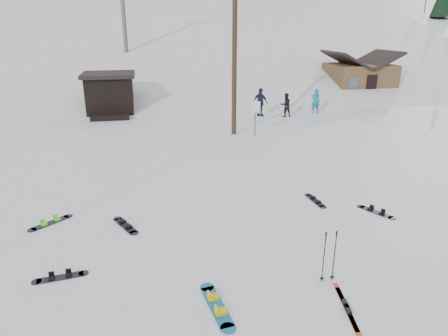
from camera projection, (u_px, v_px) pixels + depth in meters
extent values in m
plane|color=silver|center=(284.00, 294.00, 8.97)|extent=(200.00, 200.00, 0.00)
cube|color=silver|center=(164.00, 143.00, 63.78)|extent=(60.00, 85.24, 65.97)
cube|color=silver|center=(397.00, 133.00, 65.91)|extent=(45.66, 93.98, 54.59)
cylinder|color=#3A2819|center=(234.00, 50.00, 20.75)|extent=(0.26, 0.26, 9.00)
cylinder|color=#595B60|center=(255.00, 119.00, 21.80)|extent=(0.07, 0.07, 1.80)
cube|color=white|center=(256.00, 107.00, 21.54)|extent=(0.50, 0.04, 0.60)
cube|color=black|center=(110.00, 95.00, 27.00)|extent=(3.00, 3.00, 2.50)
cube|color=black|center=(108.00, 75.00, 26.54)|extent=(3.40, 3.40, 0.25)
cube|color=black|center=(110.00, 117.00, 25.71)|extent=(2.40, 1.20, 0.30)
cylinder|color=#595B60|center=(123.00, 6.00, 33.48)|extent=(0.36, 0.36, 8.00)
cube|color=brown|center=(359.00, 81.00, 33.47)|extent=(5.00, 4.00, 2.70)
cube|color=black|center=(346.00, 60.00, 32.64)|extent=(2.69, 4.40, 1.43)
cube|color=black|center=(376.00, 59.00, 33.15)|extent=(2.69, 4.40, 1.43)
cube|color=black|center=(371.00, 87.00, 31.69)|extent=(0.90, 0.06, 1.90)
cube|color=#166692|center=(217.00, 306.00, 8.55)|extent=(0.52, 1.43, 0.03)
cylinder|color=#166692|center=(207.00, 287.00, 9.17)|extent=(0.32, 0.32, 0.03)
cylinder|color=#166692|center=(228.00, 328.00, 7.94)|extent=(0.32, 0.32, 0.03)
cube|color=#DCBB0B|center=(213.00, 297.00, 8.76)|extent=(0.25, 0.20, 0.09)
cube|color=#DCBB0B|center=(221.00, 312.00, 8.31)|extent=(0.25, 0.20, 0.09)
cube|color=red|center=(348.00, 311.00, 8.42)|extent=(0.39, 1.59, 0.02)
cube|color=black|center=(348.00, 309.00, 8.40)|extent=(0.13, 0.30, 0.07)
cube|color=red|center=(346.00, 306.00, 8.57)|extent=(0.39, 1.59, 0.02)
cube|color=black|center=(346.00, 304.00, 8.56)|extent=(0.13, 0.30, 0.07)
cylinder|color=black|center=(324.00, 258.00, 9.24)|extent=(0.03, 0.03, 1.25)
cylinder|color=black|center=(322.00, 278.00, 9.43)|extent=(0.09, 0.09, 0.01)
cylinder|color=black|center=(326.00, 234.00, 9.03)|extent=(0.04, 0.04, 0.11)
cylinder|color=black|center=(334.00, 256.00, 9.29)|extent=(0.03, 0.03, 1.25)
cylinder|color=black|center=(332.00, 277.00, 9.48)|extent=(0.09, 0.09, 0.01)
cylinder|color=black|center=(337.00, 233.00, 9.08)|extent=(0.04, 0.04, 0.11)
cube|color=black|center=(60.00, 277.00, 9.54)|extent=(1.08, 0.37, 0.02)
cylinder|color=black|center=(84.00, 273.00, 9.70)|extent=(0.24, 0.24, 0.02)
cylinder|color=black|center=(36.00, 282.00, 9.38)|extent=(0.24, 0.24, 0.02)
cube|color=black|center=(69.00, 274.00, 9.59)|extent=(0.15, 0.19, 0.07)
cube|color=black|center=(52.00, 277.00, 9.47)|extent=(0.15, 0.19, 0.07)
cube|color=black|center=(125.00, 226.00, 12.02)|extent=(0.75, 1.15, 0.02)
cylinder|color=black|center=(117.00, 219.00, 12.44)|extent=(0.26, 0.26, 0.02)
cylinder|color=black|center=(134.00, 233.00, 11.59)|extent=(0.26, 0.26, 0.02)
cube|color=black|center=(122.00, 222.00, 12.15)|extent=(0.23, 0.21, 0.08)
cube|color=black|center=(128.00, 227.00, 11.85)|extent=(0.23, 0.21, 0.08)
cube|color=black|center=(51.00, 223.00, 12.18)|extent=(1.07, 0.95, 0.02)
cylinder|color=black|center=(68.00, 216.00, 12.61)|extent=(0.27, 0.27, 0.02)
cylinder|color=black|center=(32.00, 230.00, 11.75)|extent=(0.27, 0.27, 0.02)
cube|color=#57E51B|center=(57.00, 219.00, 12.32)|extent=(0.23, 0.24, 0.08)
cube|color=#57E51B|center=(44.00, 224.00, 12.01)|extent=(0.23, 0.24, 0.08)
cube|color=black|center=(376.00, 212.00, 12.89)|extent=(0.75, 1.09, 0.02)
cylinder|color=black|center=(392.00, 218.00, 12.49)|extent=(0.25, 0.25, 0.02)
cylinder|color=black|center=(361.00, 206.00, 13.29)|extent=(0.25, 0.25, 0.02)
cube|color=black|center=(382.00, 213.00, 12.73)|extent=(0.22, 0.20, 0.07)
cube|color=black|center=(371.00, 209.00, 13.02)|extent=(0.22, 0.20, 0.07)
cube|color=black|center=(315.00, 201.00, 13.73)|extent=(0.33, 1.07, 0.02)
cylinder|color=black|center=(308.00, 195.00, 14.21)|extent=(0.24, 0.24, 0.02)
cylinder|color=black|center=(323.00, 207.00, 13.25)|extent=(0.24, 0.24, 0.02)
cube|color=black|center=(313.00, 197.00, 13.89)|extent=(0.18, 0.14, 0.07)
cube|color=black|center=(318.00, 202.00, 13.54)|extent=(0.18, 0.14, 0.07)
imported|color=#0D6A89|center=(315.00, 101.00, 27.25)|extent=(0.67, 0.49, 1.67)
imported|color=black|center=(286.00, 105.00, 26.27)|extent=(0.78, 0.63, 1.55)
imported|color=#F3557D|center=(339.00, 89.00, 32.42)|extent=(1.18, 0.91, 1.61)
imported|color=#161A37|center=(261.00, 102.00, 26.29)|extent=(1.06, 1.12, 1.86)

